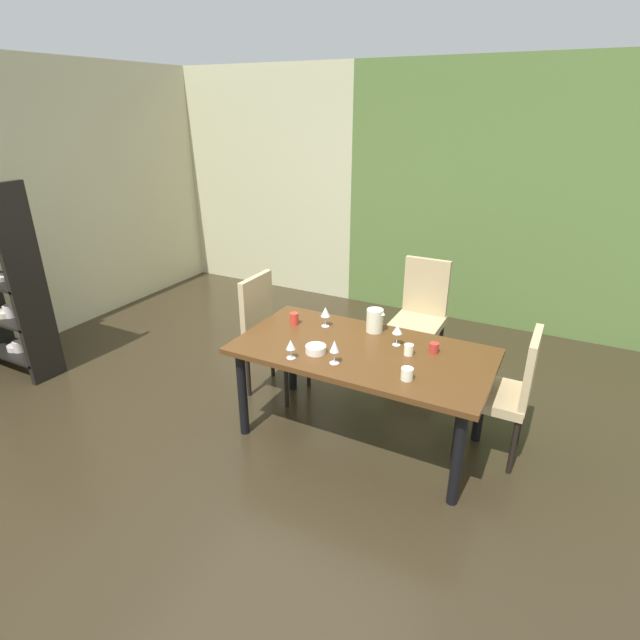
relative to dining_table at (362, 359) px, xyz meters
The scene contains 18 objects.
ground_plane 0.99m from the dining_table, 151.88° to the right, with size 6.29×6.12×0.02m, color #302718.
back_panel_interior 3.75m from the dining_table, 133.55° to the left, with size 2.50×0.10×2.78m, color beige.
garden_window_panel 2.83m from the dining_table, 77.12° to the left, with size 3.78×0.10×2.78m, color #587538.
dining_table is the anchor object (origin of this frame).
chair_left_far 1.02m from the dining_table, 163.77° to the left, with size 0.45×0.44×1.03m.
chair_right_far 1.01m from the dining_table, 16.32° to the left, with size 0.44×0.44×0.96m.
chair_head_far 1.31m from the dining_table, 88.18° to the left, with size 0.44×0.45×1.03m.
display_shelf 3.30m from the dining_table, behind, with size 0.77×0.32×1.76m.
wine_glass_north 0.55m from the dining_table, 137.07° to the right, with size 0.06×0.06×0.14m.
wine_glass_corner 0.33m from the dining_table, 41.55° to the left, with size 0.07×0.07×0.15m.
wine_glass_east 0.36m from the dining_table, 106.54° to the right, with size 0.06×0.06×0.17m.
wine_glass_rear 0.51m from the dining_table, 150.94° to the left, with size 0.07×0.07×0.16m.
serving_bowl_front 0.35m from the dining_table, 142.59° to the right, with size 0.14×0.14×0.05m, color silver.
cup_south 0.51m from the dining_table, 21.30° to the left, with size 0.07×0.07×0.07m, color #BB3029.
cup_left 0.68m from the dining_table, 166.72° to the left, with size 0.07×0.07×0.09m, color red.
cup_west 0.50m from the dining_table, 32.43° to the right, with size 0.08×0.08×0.08m, color #ECEDCE.
cup_right 0.34m from the dining_table, 11.74° to the left, with size 0.06×0.06×0.08m, color white.
pitcher_center 0.36m from the dining_table, 96.56° to the left, with size 0.14×0.13×0.18m.
Camera 1 is at (1.83, -2.58, 2.33)m, focal length 28.00 mm.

